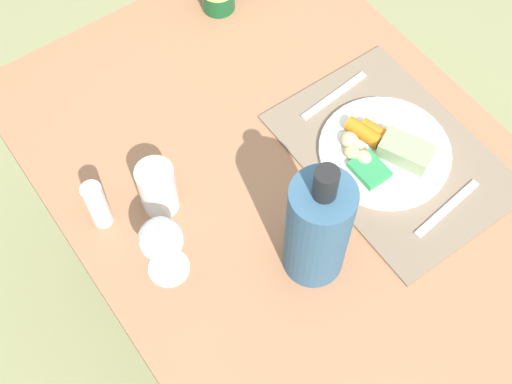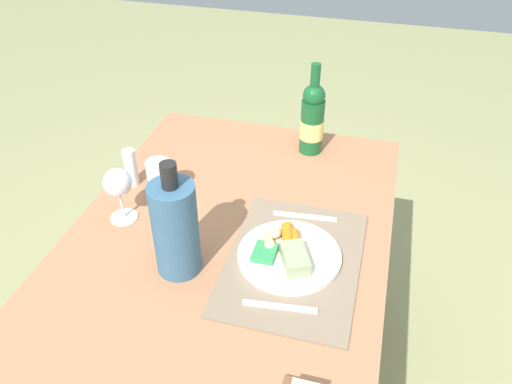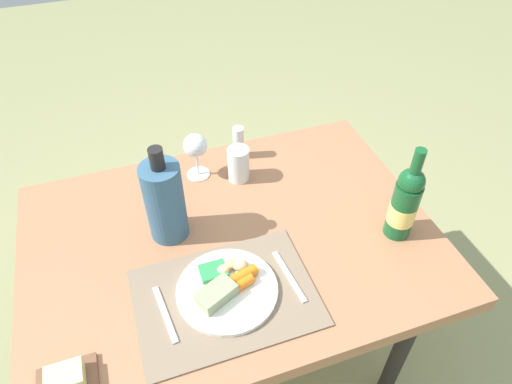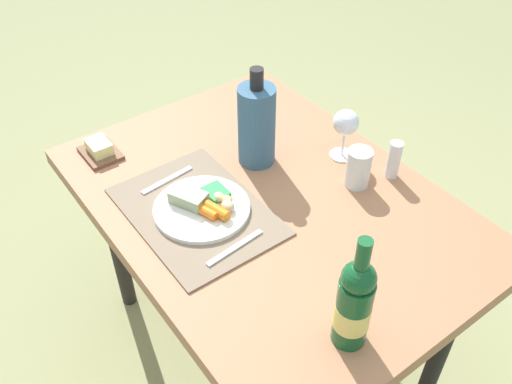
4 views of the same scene
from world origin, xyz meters
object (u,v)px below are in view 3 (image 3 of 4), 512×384
at_px(cooler_bottle, 165,201).
at_px(knife, 289,276).
at_px(salt_shaker, 239,143).
at_px(dining_table, 232,253).
at_px(wine_bottle, 405,203).
at_px(water_tumbler, 239,166).
at_px(butter_dish, 66,380).
at_px(dinner_plate, 227,287).
at_px(wine_glass, 195,147).
at_px(fork, 165,314).

bearing_deg(cooler_bottle, knife, -44.88).
bearing_deg(salt_shaker, dining_table, -110.91).
height_order(salt_shaker, wine_bottle, wine_bottle).
bearing_deg(water_tumbler, wine_bottle, -46.10).
xyz_separation_m(cooler_bottle, wine_bottle, (0.62, -0.21, -0.01)).
distance_m(dining_table, wine_bottle, 0.51).
bearing_deg(butter_dish, cooler_bottle, 50.63).
xyz_separation_m(knife, water_tumbler, (-0.00, 0.42, 0.04)).
height_order(water_tumbler, wine_bottle, wine_bottle).
height_order(dinner_plate, salt_shaker, salt_shaker).
relative_size(dining_table, knife, 6.67).
height_order(butter_dish, wine_glass, wine_glass).
bearing_deg(fork, wine_glass, 60.95).
height_order(fork, water_tumbler, water_tumbler).
xyz_separation_m(salt_shaker, wine_glass, (-0.16, -0.05, 0.06)).
height_order(knife, wine_bottle, wine_bottle).
relative_size(dining_table, water_tumbler, 10.05).
bearing_deg(wine_glass, fork, -112.70).
relative_size(dining_table, dinner_plate, 4.49).
xyz_separation_m(butter_dish, cooler_bottle, (0.30, 0.37, 0.11)).
height_order(knife, butter_dish, butter_dish).
height_order(water_tumbler, salt_shaker, same).
distance_m(fork, knife, 0.33).
bearing_deg(water_tumbler, cooler_bottle, -148.07).
xyz_separation_m(water_tumbler, cooler_bottle, (-0.26, -0.16, 0.08)).
relative_size(wine_glass, wine_bottle, 0.53).
relative_size(knife, wine_glass, 1.10).
height_order(dining_table, butter_dish, butter_dish).
distance_m(dining_table, water_tumbler, 0.29).
height_order(dining_table, fork, fork).
relative_size(water_tumbler, wine_bottle, 0.39).
xyz_separation_m(dinner_plate, wine_glass, (0.04, 0.47, 0.09)).
bearing_deg(salt_shaker, knife, -93.12).
distance_m(dinner_plate, butter_dish, 0.41).
bearing_deg(cooler_bottle, salt_shaker, 42.52).
bearing_deg(dining_table, butter_dish, -147.91).
relative_size(dining_table, wine_glass, 7.36).
relative_size(knife, cooler_bottle, 0.58).
bearing_deg(dining_table, dinner_plate, -110.27).
relative_size(fork, knife, 0.97).
relative_size(water_tumbler, wine_glass, 0.73).
bearing_deg(fork, dinner_plate, -0.31).
height_order(fork, butter_dish, butter_dish).
xyz_separation_m(dining_table, water_tumbler, (0.10, 0.24, 0.12)).
distance_m(fork, salt_shaker, 0.65).
bearing_deg(dining_table, fork, -140.02).
bearing_deg(wine_glass, cooler_bottle, -121.94).
height_order(dining_table, cooler_bottle, cooler_bottle).
xyz_separation_m(dining_table, dinner_plate, (-0.06, -0.17, 0.09)).
xyz_separation_m(fork, butter_dish, (-0.23, -0.10, 0.01)).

